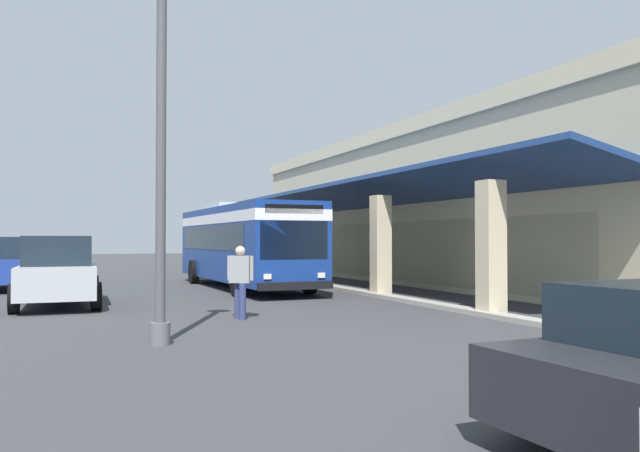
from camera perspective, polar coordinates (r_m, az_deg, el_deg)
ground at (r=30.86m, az=6.37°, el=-4.70°), size 120.00×120.00×0.00m
curb_strip at (r=26.54m, az=-0.92°, el=-5.15°), size 35.10×0.50×0.12m
plaza_building at (r=31.33m, az=15.70°, el=1.51°), size 29.55×16.41×6.68m
transit_bus at (r=24.88m, az=-6.92°, el=-1.27°), size 11.26×2.98×3.34m
parked_suv_blue at (r=26.46m, az=-26.21°, el=-2.96°), size 4.93×2.45×1.97m
parked_suv_silver at (r=19.34m, az=-22.47°, el=-3.67°), size 4.86×2.30×1.97m
pedestrian at (r=15.09m, az=-7.18°, el=-4.64°), size 0.51×0.53×1.72m
potted_palm at (r=33.60m, az=-3.50°, el=-3.09°), size 1.82×1.95×2.95m
lot_light_pole at (r=11.81m, az=-14.09°, el=8.64°), size 0.60×0.60×7.24m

